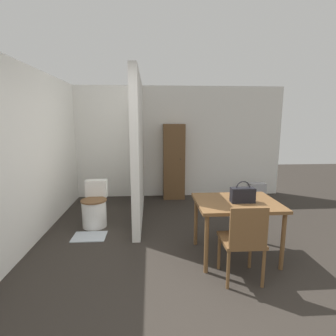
{
  "coord_description": "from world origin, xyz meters",
  "views": [
    {
      "loc": [
        -0.43,
        -2.06,
        1.74
      ],
      "look_at": [
        -0.15,
        2.09,
        0.99
      ],
      "focal_mm": 28.0,
      "sensor_mm": 36.0,
      "label": 1
    }
  ],
  "objects_px": {
    "dining_table": "(236,207)",
    "wooden_chair": "(243,239)",
    "space_heater": "(256,193)",
    "toilet": "(95,208)",
    "wooden_cabinet": "(174,162)",
    "handbag": "(243,195)"
  },
  "relations": [
    {
      "from": "dining_table",
      "to": "space_heater",
      "type": "bearing_deg",
      "value": 61.69
    },
    {
      "from": "handbag",
      "to": "space_heater",
      "type": "bearing_deg",
      "value": 63.32
    },
    {
      "from": "handbag",
      "to": "dining_table",
      "type": "bearing_deg",
      "value": 137.31
    },
    {
      "from": "handbag",
      "to": "wooden_cabinet",
      "type": "height_order",
      "value": "wooden_cabinet"
    },
    {
      "from": "dining_table",
      "to": "wooden_cabinet",
      "type": "bearing_deg",
      "value": 101.93
    },
    {
      "from": "toilet",
      "to": "handbag",
      "type": "xyz_separation_m",
      "value": [
        2.08,
        -1.21,
        0.53
      ]
    },
    {
      "from": "handbag",
      "to": "space_heater",
      "type": "xyz_separation_m",
      "value": [
        1.14,
        2.26,
        -0.63
      ]
    },
    {
      "from": "toilet",
      "to": "space_heater",
      "type": "height_order",
      "value": "toilet"
    },
    {
      "from": "toilet",
      "to": "space_heater",
      "type": "relative_size",
      "value": 1.74
    },
    {
      "from": "space_heater",
      "to": "dining_table",
      "type": "bearing_deg",
      "value": -118.31
    },
    {
      "from": "dining_table",
      "to": "toilet",
      "type": "relative_size",
      "value": 1.4
    },
    {
      "from": "wooden_chair",
      "to": "space_heater",
      "type": "bearing_deg",
      "value": 65.3
    },
    {
      "from": "wooden_chair",
      "to": "toilet",
      "type": "bearing_deg",
      "value": 138.73
    },
    {
      "from": "dining_table",
      "to": "toilet",
      "type": "height_order",
      "value": "dining_table"
    },
    {
      "from": "dining_table",
      "to": "wooden_chair",
      "type": "height_order",
      "value": "wooden_chair"
    },
    {
      "from": "handbag",
      "to": "space_heater",
      "type": "distance_m",
      "value": 2.61
    },
    {
      "from": "dining_table",
      "to": "toilet",
      "type": "xyz_separation_m",
      "value": [
        -2.02,
        1.15,
        -0.35
      ]
    },
    {
      "from": "wooden_cabinet",
      "to": "space_heater",
      "type": "xyz_separation_m",
      "value": [
        1.75,
        -0.44,
        -0.62
      ]
    },
    {
      "from": "wooden_cabinet",
      "to": "space_heater",
      "type": "distance_m",
      "value": 1.91
    },
    {
      "from": "wooden_chair",
      "to": "space_heater",
      "type": "height_order",
      "value": "wooden_chair"
    },
    {
      "from": "dining_table",
      "to": "space_heater",
      "type": "height_order",
      "value": "dining_table"
    },
    {
      "from": "wooden_chair",
      "to": "space_heater",
      "type": "relative_size",
      "value": 2.12
    }
  ]
}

